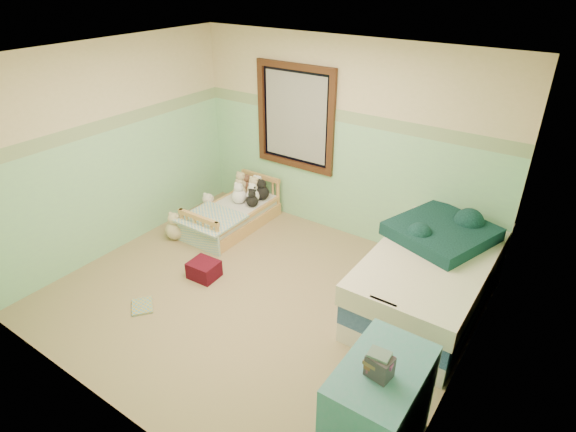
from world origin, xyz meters
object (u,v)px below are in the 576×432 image
Objects in this scene: plush_floor_tan at (175,230)px; twin_bed_frame at (428,295)px; toddler_bed_frame at (233,221)px; floor_book at (142,306)px; red_pillow at (204,270)px; plush_floor_cream at (209,210)px; dresser at (378,410)px.

plush_floor_tan is 0.12× the size of twin_bed_frame.
floor_book is (0.33, -1.87, -0.07)m from toddler_bed_frame.
red_pillow is (0.50, -1.09, 0.01)m from toddler_bed_frame.
toddler_bed_frame is 4.15× the size of red_pillow.
red_pillow is at bearing -24.76° from plush_floor_tan.
plush_floor_cream is 3.23m from twin_bed_frame.
toddler_bed_frame is 1.58× the size of dresser.
dresser is (3.47, -1.30, 0.29)m from plush_floor_tan.
twin_bed_frame is (2.78, -0.10, 0.02)m from toddler_bed_frame.
dresser reaches higher than twin_bed_frame.
plush_floor_cream reaches higher than twin_bed_frame.
plush_floor_tan is at bearing 159.44° from dresser.
dresser is (3.50, -1.98, 0.29)m from plush_floor_cream.
plush_floor_cream is at bearing 151.54° from floor_book.
plush_floor_tan is at bearing 160.82° from floor_book.
red_pillow is at bearing -49.33° from plush_floor_cream.
dresser is at bearing -81.62° from twin_bed_frame.
red_pillow is 1.16× the size of floor_book.
floor_book is (0.74, -1.19, -0.11)m from plush_floor_tan.
twin_bed_frame is 7.56× the size of floor_book.
plush_floor_cream is 0.68m from plush_floor_tan.
plush_floor_cream is 4.03m from dresser.
toddler_bed_frame is 1.90m from floor_book.
plush_floor_cream is 0.30× the size of dresser.
plush_floor_tan is at bearing 155.24° from red_pillow.
floor_book is at bearing -79.95° from toddler_bed_frame.
twin_bed_frame reaches higher than toddler_bed_frame.
plush_floor_cream is at bearing 178.31° from twin_bed_frame.
dresser is 3.05× the size of floor_book.
twin_bed_frame is 1.93m from dresser.
plush_floor_tan is 0.30× the size of dresser.
dresser reaches higher than floor_book.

